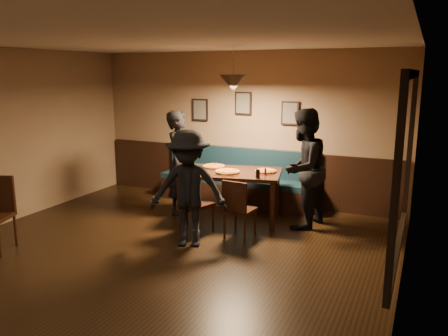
{
  "coord_description": "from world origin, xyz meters",
  "views": [
    {
      "loc": [
        3.14,
        -4.25,
        2.4
      ],
      "look_at": [
        0.31,
        1.94,
        0.95
      ],
      "focal_mm": 35.87,
      "sensor_mm": 36.0,
      "label": 1
    }
  ],
  "objects_px": {
    "dining_table": "(233,196)",
    "soda_glass": "(258,174)",
    "chair_near_left": "(196,203)",
    "tabasco_bottle": "(265,171)",
    "chair_near_right": "(240,209)",
    "diner_right": "(303,169)",
    "booth_bench": "(237,177)",
    "diner_front": "(188,189)",
    "diner_left": "(180,163)"
  },
  "relations": [
    {
      "from": "dining_table",
      "to": "diner_right",
      "type": "height_order",
      "value": "diner_right"
    },
    {
      "from": "dining_table",
      "to": "diner_left",
      "type": "xyz_separation_m",
      "value": [
        -0.98,
        -0.03,
        0.48
      ]
    },
    {
      "from": "dining_table",
      "to": "tabasco_bottle",
      "type": "xyz_separation_m",
      "value": [
        0.58,
        -0.06,
        0.48
      ]
    },
    {
      "from": "booth_bench",
      "to": "tabasco_bottle",
      "type": "bearing_deg",
      "value": -47.62
    },
    {
      "from": "chair_near_left",
      "to": "diner_front",
      "type": "height_order",
      "value": "diner_front"
    },
    {
      "from": "dining_table",
      "to": "soda_glass",
      "type": "xyz_separation_m",
      "value": [
        0.54,
        -0.29,
        0.48
      ]
    },
    {
      "from": "chair_near_left",
      "to": "tabasco_bottle",
      "type": "height_order",
      "value": "tabasco_bottle"
    },
    {
      "from": "dining_table",
      "to": "diner_right",
      "type": "distance_m",
      "value": 1.25
    },
    {
      "from": "dining_table",
      "to": "tabasco_bottle",
      "type": "relative_size",
      "value": 11.62
    },
    {
      "from": "chair_near_left",
      "to": "diner_right",
      "type": "height_order",
      "value": "diner_right"
    },
    {
      "from": "diner_right",
      "to": "tabasco_bottle",
      "type": "relative_size",
      "value": 14.1
    },
    {
      "from": "dining_table",
      "to": "soda_glass",
      "type": "bearing_deg",
      "value": -41.39
    },
    {
      "from": "dining_table",
      "to": "diner_left",
      "type": "relative_size",
      "value": 0.87
    },
    {
      "from": "dining_table",
      "to": "chair_near_right",
      "type": "xyz_separation_m",
      "value": [
        0.42,
        -0.7,
        0.03
      ]
    },
    {
      "from": "booth_bench",
      "to": "dining_table",
      "type": "bearing_deg",
      "value": -71.36
    },
    {
      "from": "chair_near_left",
      "to": "diner_front",
      "type": "relative_size",
      "value": 0.57
    },
    {
      "from": "chair_near_left",
      "to": "soda_glass",
      "type": "height_order",
      "value": "soda_glass"
    },
    {
      "from": "diner_front",
      "to": "chair_near_left",
      "type": "bearing_deg",
      "value": 87.61
    },
    {
      "from": "chair_near_right",
      "to": "diner_left",
      "type": "height_order",
      "value": "diner_left"
    },
    {
      "from": "dining_table",
      "to": "diner_right",
      "type": "bearing_deg",
      "value": -4.9
    },
    {
      "from": "dining_table",
      "to": "booth_bench",
      "type": "bearing_deg",
      "value": 95.76
    },
    {
      "from": "tabasco_bottle",
      "to": "booth_bench",
      "type": "bearing_deg",
      "value": 132.38
    },
    {
      "from": "booth_bench",
      "to": "soda_glass",
      "type": "xyz_separation_m",
      "value": [
        0.85,
        -1.21,
        0.4
      ]
    },
    {
      "from": "diner_right",
      "to": "booth_bench",
      "type": "bearing_deg",
      "value": -105.07
    },
    {
      "from": "diner_left",
      "to": "soda_glass",
      "type": "distance_m",
      "value": 1.55
    },
    {
      "from": "booth_bench",
      "to": "diner_front",
      "type": "bearing_deg",
      "value": -85.08
    },
    {
      "from": "booth_bench",
      "to": "soda_glass",
      "type": "height_order",
      "value": "booth_bench"
    },
    {
      "from": "diner_left",
      "to": "diner_right",
      "type": "bearing_deg",
      "value": -94.8
    },
    {
      "from": "diner_front",
      "to": "soda_glass",
      "type": "bearing_deg",
      "value": 37.63
    },
    {
      "from": "chair_near_left",
      "to": "diner_front",
      "type": "xyz_separation_m",
      "value": [
        0.15,
        -0.5,
        0.36
      ]
    },
    {
      "from": "chair_near_left",
      "to": "diner_left",
      "type": "distance_m",
      "value": 1.12
    },
    {
      "from": "dining_table",
      "to": "diner_front",
      "type": "height_order",
      "value": "diner_front"
    },
    {
      "from": "chair_near_right",
      "to": "soda_glass",
      "type": "distance_m",
      "value": 0.62
    },
    {
      "from": "chair_near_right",
      "to": "tabasco_bottle",
      "type": "xyz_separation_m",
      "value": [
        0.16,
        0.64,
        0.45
      ]
    },
    {
      "from": "tabasco_bottle",
      "to": "diner_right",
      "type": "bearing_deg",
      "value": 21.63
    },
    {
      "from": "booth_bench",
      "to": "soda_glass",
      "type": "distance_m",
      "value": 1.53
    },
    {
      "from": "chair_near_left",
      "to": "tabasco_bottle",
      "type": "distance_m",
      "value": 1.19
    },
    {
      "from": "dining_table",
      "to": "diner_front",
      "type": "distance_m",
      "value": 1.35
    },
    {
      "from": "chair_near_right",
      "to": "diner_right",
      "type": "distance_m",
      "value": 1.21
    },
    {
      "from": "diner_left",
      "to": "tabasco_bottle",
      "type": "xyz_separation_m",
      "value": [
        1.56,
        -0.03,
        0.0
      ]
    },
    {
      "from": "chair_near_left",
      "to": "diner_left",
      "type": "height_order",
      "value": "diner_left"
    },
    {
      "from": "diner_right",
      "to": "diner_front",
      "type": "relative_size",
      "value": 1.14
    },
    {
      "from": "booth_bench",
      "to": "chair_near_left",
      "type": "bearing_deg",
      "value": -88.57
    },
    {
      "from": "booth_bench",
      "to": "diner_front",
      "type": "distance_m",
      "value": 2.23
    },
    {
      "from": "chair_near_left",
      "to": "dining_table",
      "type": "bearing_deg",
      "value": 90.08
    },
    {
      "from": "chair_near_left",
      "to": "tabasco_bottle",
      "type": "bearing_deg",
      "value": 59.4
    },
    {
      "from": "dining_table",
      "to": "chair_near_left",
      "type": "distance_m",
      "value": 0.82
    },
    {
      "from": "booth_bench",
      "to": "dining_table",
      "type": "relative_size",
      "value": 1.94
    },
    {
      "from": "booth_bench",
      "to": "diner_left",
      "type": "xyz_separation_m",
      "value": [
        -0.67,
        -0.94,
        0.39
      ]
    },
    {
      "from": "soda_glass",
      "to": "chair_near_right",
      "type": "bearing_deg",
      "value": -106.46
    }
  ]
}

